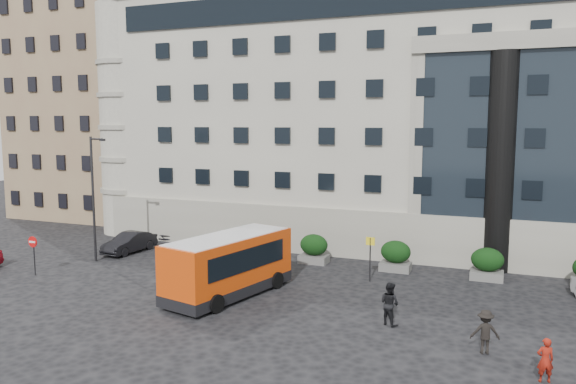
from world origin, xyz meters
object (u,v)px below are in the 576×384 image
hedge_d (487,264)px  minibus (229,263)px  hedge_b (314,248)px  pedestrian_a (545,360)px  no_entry_sign (33,248)px  parked_car_d (205,219)px  street_lamp (94,194)px  parked_car_b (130,243)px  hedge_a (240,242)px  pedestrian_c (485,332)px  parked_car_c (179,227)px  pedestrian_b (390,303)px  bus_stop_sign (370,251)px  hedge_c (396,256)px  red_truck (183,203)px

hedge_d → minibus: 14.66m
hedge_b → pedestrian_a: (12.80, -12.66, -0.14)m
no_entry_sign → hedge_d: bearing=19.8°
parked_car_d → no_entry_sign: bearing=-97.0°
street_lamp → parked_car_d: street_lamp is taller
parked_car_b → pedestrian_a: 27.65m
hedge_a → hedge_b: (5.20, 0.00, 0.00)m
hedge_d → parked_car_b: 23.19m
hedge_a → pedestrian_c: 19.32m
parked_car_c → pedestrian_b: pedestrian_b is taller
hedge_b → minibus: minibus is taller
pedestrian_b → bus_stop_sign: bearing=-40.4°
street_lamp → parked_car_c: bearing=87.2°
bus_stop_sign → pedestrian_a: 13.05m
pedestrian_c → hedge_d: bearing=-101.9°
hedge_c → pedestrian_a: 14.77m
pedestrian_a → pedestrian_c: 2.71m
minibus → parked_car_c: size_ratio=1.68×
street_lamp → pedestrian_c: size_ratio=4.63×
pedestrian_b → pedestrian_c: size_ratio=1.11×
minibus → pedestrian_a: minibus is taller
bus_stop_sign → pedestrian_c: bearing=-51.3°
hedge_b → no_entry_sign: (-14.20, -8.84, 0.72)m
hedge_d → red_truck: bearing=158.3°
parked_car_b → parked_car_d: bearing=94.8°
hedge_b → hedge_d: (10.40, 0.00, 0.00)m
hedge_a → pedestrian_c: size_ratio=1.06×
minibus → pedestrian_c: bearing=0.7°
hedge_a → bus_stop_sign: bus_stop_sign is taller
hedge_b → hedge_d: size_ratio=1.00×
street_lamp → parked_car_b: (0.44, 2.82, -3.68)m
hedge_c → parked_car_c: size_ratio=0.39×
no_entry_sign → parked_car_b: (1.50, 6.86, -0.96)m
bus_stop_sign → red_truck: (-20.65, 13.42, -0.17)m
hedge_d → hedge_b: bearing=180.0°
parked_car_d → pedestrian_a: size_ratio=2.97×
pedestrian_c → parked_car_d: bearing=-52.9°
hedge_a → minibus: 8.76m
hedge_b → no_entry_sign: bearing=-148.1°
bus_stop_sign → parked_car_c: 18.41m
hedge_b → street_lamp: 14.41m
hedge_d → minibus: minibus is taller
parked_car_d → hedge_d: bearing=-21.5°
minibus → pedestrian_b: minibus is taller
hedge_a → street_lamp: 9.89m
hedge_d → bus_stop_sign: 6.76m
hedge_a → pedestrian_b: pedestrian_b is taller
hedge_d → street_lamp: size_ratio=0.23×
parked_car_d → pedestrian_b: bearing=-43.8°
hedge_c → parked_car_c: 18.39m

